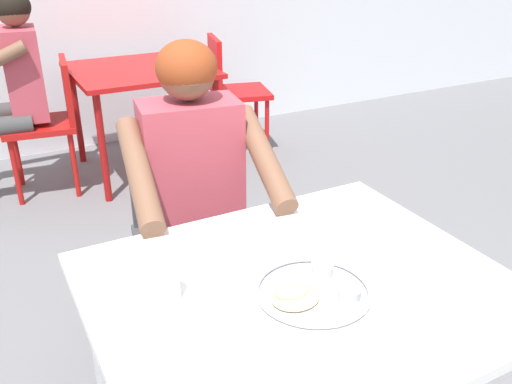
{
  "coord_description": "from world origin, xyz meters",
  "views": [
    {
      "loc": [
        -0.68,
        -0.96,
        1.52
      ],
      "look_at": [
        -0.04,
        0.25,
        0.87
      ],
      "focal_mm": 38.74,
      "sensor_mm": 36.0,
      "label": 1
    }
  ],
  "objects_px": {
    "chair_red_left": "(51,116)",
    "drinking_cup": "(165,281)",
    "diner_foreground": "(198,189)",
    "patron_background": "(8,79)",
    "table_background_red": "(141,80)",
    "chair_red_right": "(230,86)",
    "table_foreground": "(301,309)",
    "thali_tray": "(313,290)",
    "chair_foreground": "(186,224)"
  },
  "relations": [
    {
      "from": "table_foreground",
      "to": "diner_foreground",
      "type": "relative_size",
      "value": 0.85
    },
    {
      "from": "table_background_red",
      "to": "patron_background",
      "type": "height_order",
      "value": "patron_background"
    },
    {
      "from": "thali_tray",
      "to": "patron_background",
      "type": "distance_m",
      "value": 2.65
    },
    {
      "from": "chair_foreground",
      "to": "chair_red_left",
      "type": "distance_m",
      "value": 1.66
    },
    {
      "from": "table_foreground",
      "to": "patron_background",
      "type": "distance_m",
      "value": 2.6
    },
    {
      "from": "chair_foreground",
      "to": "chair_red_right",
      "type": "distance_m",
      "value": 2.03
    },
    {
      "from": "drinking_cup",
      "to": "chair_foreground",
      "type": "distance_m",
      "value": 0.9
    },
    {
      "from": "chair_foreground",
      "to": "chair_red_left",
      "type": "height_order",
      "value": "chair_red_left"
    },
    {
      "from": "drinking_cup",
      "to": "diner_foreground",
      "type": "bearing_deg",
      "value": 60.67
    },
    {
      "from": "thali_tray",
      "to": "drinking_cup",
      "type": "relative_size",
      "value": 2.87
    },
    {
      "from": "drinking_cup",
      "to": "chair_foreground",
      "type": "xyz_separation_m",
      "value": [
        0.34,
        0.77,
        -0.31
      ]
    },
    {
      "from": "chair_red_left",
      "to": "patron_background",
      "type": "xyz_separation_m",
      "value": [
        -0.19,
        0.06,
        0.24
      ]
    },
    {
      "from": "table_background_red",
      "to": "chair_red_right",
      "type": "height_order",
      "value": "chair_red_right"
    },
    {
      "from": "thali_tray",
      "to": "patron_background",
      "type": "height_order",
      "value": "patron_background"
    },
    {
      "from": "table_background_red",
      "to": "patron_background",
      "type": "bearing_deg",
      "value": 179.37
    },
    {
      "from": "diner_foreground",
      "to": "chair_red_left",
      "type": "bearing_deg",
      "value": 96.65
    },
    {
      "from": "thali_tray",
      "to": "diner_foreground",
      "type": "bearing_deg",
      "value": 90.82
    },
    {
      "from": "chair_red_left",
      "to": "drinking_cup",
      "type": "bearing_deg",
      "value": -92.25
    },
    {
      "from": "thali_tray",
      "to": "diner_foreground",
      "type": "distance_m",
      "value": 0.7
    },
    {
      "from": "chair_foreground",
      "to": "patron_background",
      "type": "xyz_separation_m",
      "value": [
        -0.44,
        1.7,
        0.26
      ]
    },
    {
      "from": "table_background_red",
      "to": "chair_red_right",
      "type": "bearing_deg",
      "value": 4.92
    },
    {
      "from": "drinking_cup",
      "to": "diner_foreground",
      "type": "height_order",
      "value": "diner_foreground"
    },
    {
      "from": "diner_foreground",
      "to": "chair_red_left",
      "type": "relative_size",
      "value": 1.45
    },
    {
      "from": "patron_background",
      "to": "drinking_cup",
      "type": "bearing_deg",
      "value": -87.68
    },
    {
      "from": "chair_red_left",
      "to": "chair_red_right",
      "type": "xyz_separation_m",
      "value": [
        1.27,
        0.11,
        0.01
      ]
    },
    {
      "from": "drinking_cup",
      "to": "table_background_red",
      "type": "height_order",
      "value": "drinking_cup"
    },
    {
      "from": "thali_tray",
      "to": "chair_red_left",
      "type": "distance_m",
      "value": 2.58
    },
    {
      "from": "thali_tray",
      "to": "drinking_cup",
      "type": "xyz_separation_m",
      "value": [
        -0.32,
        0.15,
        0.04
      ]
    },
    {
      "from": "thali_tray",
      "to": "patron_background",
      "type": "xyz_separation_m",
      "value": [
        -0.42,
        2.62,
        -0.0
      ]
    },
    {
      "from": "chair_red_right",
      "to": "drinking_cup",
      "type": "bearing_deg",
      "value": -118.47
    },
    {
      "from": "drinking_cup",
      "to": "chair_foreground",
      "type": "height_order",
      "value": "drinking_cup"
    },
    {
      "from": "table_foreground",
      "to": "chair_red_left",
      "type": "height_order",
      "value": "chair_red_left"
    },
    {
      "from": "diner_foreground",
      "to": "chair_red_right",
      "type": "height_order",
      "value": "diner_foreground"
    },
    {
      "from": "drinking_cup",
      "to": "chair_red_left",
      "type": "height_order",
      "value": "chair_red_left"
    },
    {
      "from": "chair_foreground",
      "to": "table_background_red",
      "type": "xyz_separation_m",
      "value": [
        0.35,
        1.69,
        0.16
      ]
    },
    {
      "from": "patron_background",
      "to": "table_background_red",
      "type": "bearing_deg",
      "value": -0.63
    },
    {
      "from": "chair_red_left",
      "to": "chair_red_right",
      "type": "bearing_deg",
      "value": 4.79
    },
    {
      "from": "patron_background",
      "to": "chair_red_left",
      "type": "bearing_deg",
      "value": -16.33
    },
    {
      "from": "thali_tray",
      "to": "drinking_cup",
      "type": "height_order",
      "value": "drinking_cup"
    },
    {
      "from": "chair_red_right",
      "to": "thali_tray",
      "type": "bearing_deg",
      "value": -111.39
    },
    {
      "from": "chair_foreground",
      "to": "diner_foreground",
      "type": "distance_m",
      "value": 0.33
    },
    {
      "from": "chair_foreground",
      "to": "patron_background",
      "type": "bearing_deg",
      "value": 104.41
    },
    {
      "from": "thali_tray",
      "to": "chair_foreground",
      "type": "height_order",
      "value": "chair_foreground"
    },
    {
      "from": "diner_foreground",
      "to": "patron_background",
      "type": "height_order",
      "value": "patron_background"
    },
    {
      "from": "diner_foreground",
      "to": "chair_red_right",
      "type": "distance_m",
      "value": 2.24
    },
    {
      "from": "diner_foreground",
      "to": "table_background_red",
      "type": "xyz_separation_m",
      "value": [
        0.38,
        1.91,
        -0.08
      ]
    },
    {
      "from": "thali_tray",
      "to": "chair_red_right",
      "type": "bearing_deg",
      "value": 68.61
    },
    {
      "from": "table_foreground",
      "to": "chair_red_right",
      "type": "distance_m",
      "value": 2.82
    },
    {
      "from": "table_foreground",
      "to": "table_background_red",
      "type": "distance_m",
      "value": 2.59
    },
    {
      "from": "table_foreground",
      "to": "table_background_red",
      "type": "relative_size",
      "value": 1.18
    }
  ]
}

